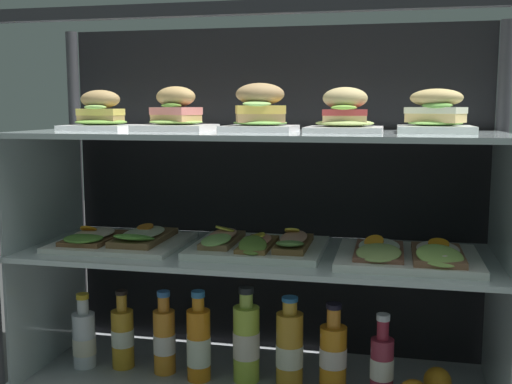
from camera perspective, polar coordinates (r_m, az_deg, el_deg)
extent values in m
cylinder|color=#333338|center=(2.01, -16.12, 0.02)|extent=(0.03, 0.03, 0.97)
cylinder|color=#333338|center=(1.79, 21.41, -1.15)|extent=(0.03, 0.03, 0.97)
cube|color=#333338|center=(1.36, -2.08, 16.56)|extent=(1.24, 0.03, 0.03)
cube|color=black|center=(1.81, 1.59, -0.03)|extent=(1.20, 0.01, 0.94)
cube|color=silver|center=(1.87, -18.47, -9.67)|extent=(0.01, 0.40, 0.34)
cube|color=silver|center=(1.64, 21.36, -12.28)|extent=(0.01, 0.40, 0.34)
cube|color=silver|center=(1.61, 0.00, -5.65)|extent=(1.22, 0.42, 0.01)
cube|color=silver|center=(1.80, -18.92, 0.35)|extent=(0.01, 0.40, 0.29)
cube|color=silver|center=(1.56, 21.95, -0.88)|extent=(0.01, 0.40, 0.29)
cube|color=silver|center=(1.56, 0.00, 5.32)|extent=(1.22, 0.42, 0.01)
cube|color=white|center=(1.76, -14.07, 5.80)|extent=(0.18, 0.18, 0.01)
ellipsoid|color=#68993C|center=(1.76, -14.09, 6.27)|extent=(0.14, 0.12, 0.02)
cube|color=tan|center=(1.75, -14.10, 6.59)|extent=(0.11, 0.07, 0.02)
cube|color=#DFC758|center=(1.75, -14.12, 7.16)|extent=(0.11, 0.08, 0.02)
ellipsoid|color=#90C15E|center=(1.73, -14.60, 7.57)|extent=(0.07, 0.03, 0.01)
ellipsoid|color=#9E7F4E|center=(1.75, -14.16, 8.28)|extent=(0.11, 0.08, 0.05)
cube|color=white|center=(1.67, -7.37, 5.91)|extent=(0.19, 0.19, 0.02)
ellipsoid|color=#85B350|center=(1.67, -7.38, 6.42)|extent=(0.14, 0.12, 0.01)
cube|color=tan|center=(1.67, -7.39, 6.77)|extent=(0.14, 0.12, 0.02)
cube|color=#E57E76|center=(1.67, -7.40, 7.41)|extent=(0.14, 0.12, 0.02)
ellipsoid|color=olive|center=(1.64, -7.82, 7.89)|extent=(0.08, 0.06, 0.02)
ellipsoid|color=tan|center=(1.67, -7.42, 8.69)|extent=(0.15, 0.13, 0.05)
cube|color=white|center=(1.61, 0.34, 5.89)|extent=(0.18, 0.18, 0.01)
ellipsoid|color=#74B150|center=(1.61, 0.34, 6.39)|extent=(0.14, 0.12, 0.01)
cube|color=tan|center=(1.61, 0.34, 6.83)|extent=(0.14, 0.12, 0.02)
cube|color=#E8C34E|center=(1.61, 0.34, 7.60)|extent=(0.14, 0.12, 0.02)
ellipsoid|color=#97CC69|center=(1.57, 0.04, 8.13)|extent=(0.08, 0.05, 0.02)
ellipsoid|color=#A07E51|center=(1.61, 0.35, 9.00)|extent=(0.15, 0.12, 0.06)
cube|color=white|center=(1.56, 8.16, 5.73)|extent=(0.19, 0.19, 0.01)
ellipsoid|color=#A6BF6A|center=(1.56, 8.17, 6.30)|extent=(0.14, 0.12, 0.02)
cube|color=#E1C580|center=(1.56, 8.18, 6.67)|extent=(0.11, 0.09, 0.02)
cube|color=#C53D3D|center=(1.56, 8.19, 7.27)|extent=(0.11, 0.09, 0.02)
ellipsoid|color=#89C548|center=(1.52, 8.09, 7.70)|extent=(0.07, 0.03, 0.02)
ellipsoid|color=tan|center=(1.56, 8.21, 8.55)|extent=(0.12, 0.09, 0.05)
cube|color=white|center=(1.57, 16.17, 5.58)|extent=(0.18, 0.18, 0.02)
ellipsoid|color=#8ACA5E|center=(1.57, 16.19, 6.12)|extent=(0.13, 0.11, 0.01)
cube|color=#E4C57A|center=(1.57, 16.20, 6.56)|extent=(0.15, 0.12, 0.02)
cube|color=beige|center=(1.57, 16.23, 7.24)|extent=(0.15, 0.13, 0.02)
ellipsoid|color=#67A846|center=(1.53, 16.33, 7.66)|extent=(0.08, 0.06, 0.02)
ellipsoid|color=tan|center=(1.57, 16.27, 8.33)|extent=(0.15, 0.13, 0.04)
cube|color=white|center=(1.71, -12.21, -4.56)|extent=(0.33, 0.28, 0.01)
cube|color=brown|center=(1.73, -14.69, -4.12)|extent=(0.12, 0.19, 0.01)
ellipsoid|color=#5F9C39|center=(1.67, -15.61, -4.12)|extent=(0.11, 0.11, 0.02)
ellipsoid|color=beige|center=(1.72, -14.70, -3.69)|extent=(0.10, 0.16, 0.01)
cylinder|color=orange|center=(1.73, -15.18, -3.32)|extent=(0.05, 0.04, 0.03)
cube|color=brown|center=(1.69, -10.26, -4.13)|extent=(0.12, 0.22, 0.02)
ellipsoid|color=#67B343|center=(1.63, -11.17, -4.12)|extent=(0.12, 0.13, 0.04)
ellipsoid|color=#E7F2C8|center=(1.69, -10.27, -3.66)|extent=(0.10, 0.18, 0.01)
cylinder|color=orange|center=(1.71, -10.16, -3.19)|extent=(0.06, 0.06, 0.01)
cube|color=white|center=(1.60, 0.19, -5.17)|extent=(0.33, 0.28, 0.02)
cube|color=brown|center=(1.62, -3.10, -4.44)|extent=(0.08, 0.20, 0.01)
ellipsoid|color=#95CD69|center=(1.56, -3.69, -4.42)|extent=(0.09, 0.11, 0.03)
ellipsoid|color=#E2A382|center=(1.62, -3.10, -3.93)|extent=(0.07, 0.16, 0.02)
cylinder|color=yellow|center=(1.64, -2.87, -3.40)|extent=(0.07, 0.07, 0.02)
cube|color=brown|center=(1.58, 0.16, -4.84)|extent=(0.08, 0.19, 0.01)
ellipsoid|color=olive|center=(1.52, -0.31, -4.90)|extent=(0.09, 0.11, 0.04)
ellipsoid|color=#F5A081|center=(1.57, 0.16, -4.44)|extent=(0.07, 0.15, 0.01)
cylinder|color=yellow|center=(1.57, 0.05, -4.12)|extent=(0.05, 0.06, 0.02)
cube|color=brown|center=(1.57, 3.49, -4.78)|extent=(0.08, 0.20, 0.02)
ellipsoid|color=#608E44|center=(1.51, 3.14, -4.76)|extent=(0.08, 0.11, 0.03)
ellipsoid|color=#DE9C82|center=(1.57, 3.50, -4.19)|extent=(0.07, 0.16, 0.02)
cylinder|color=yellow|center=(1.60, 3.35, -3.56)|extent=(0.04, 0.04, 0.02)
cube|color=white|center=(1.54, 13.79, -5.88)|extent=(0.33, 0.28, 0.02)
cube|color=brown|center=(1.53, 11.27, -5.36)|extent=(0.12, 0.21, 0.01)
ellipsoid|color=#9FBA64|center=(1.46, 11.22, -5.49)|extent=(0.12, 0.12, 0.03)
ellipsoid|color=silver|center=(1.53, 11.28, -4.89)|extent=(0.10, 0.17, 0.02)
cylinder|color=orange|center=(1.52, 10.81, -4.53)|extent=(0.06, 0.06, 0.03)
cube|color=brown|center=(1.51, 16.39, -5.57)|extent=(0.12, 0.21, 0.01)
ellipsoid|color=#96C359|center=(1.45, 16.57, -5.62)|extent=(0.13, 0.13, 0.04)
ellipsoid|color=silver|center=(1.51, 16.41, -5.03)|extent=(0.10, 0.17, 0.01)
cylinder|color=orange|center=(1.51, 16.48, -4.60)|extent=(0.05, 0.05, 0.02)
cylinder|color=white|center=(1.83, -15.55, -13.00)|extent=(0.06, 0.06, 0.15)
cylinder|color=#F1E5CF|center=(1.84, -15.53, -13.47)|extent=(0.06, 0.06, 0.05)
cylinder|color=white|center=(1.80, -15.66, -10.10)|extent=(0.03, 0.03, 0.04)
cylinder|color=gold|center=(1.79, -15.70, -9.23)|extent=(0.03, 0.03, 0.01)
cylinder|color=gold|center=(1.80, -12.14, -13.06)|extent=(0.06, 0.06, 0.16)
cylinder|color=white|center=(1.80, -12.15, -12.90)|extent=(0.06, 0.06, 0.05)
cylinder|color=gold|center=(1.77, -12.24, -9.91)|extent=(0.03, 0.03, 0.05)
cylinder|color=black|center=(1.76, -12.27, -9.01)|extent=(0.03, 0.03, 0.01)
cylinder|color=orange|center=(1.74, -8.43, -13.49)|extent=(0.06, 0.06, 0.17)
cylinder|color=white|center=(1.75, -8.43, -13.62)|extent=(0.06, 0.06, 0.05)
cylinder|color=orange|center=(1.71, -8.51, -10.14)|extent=(0.03, 0.03, 0.04)
cylinder|color=#346BB1|center=(1.70, -8.53, -9.25)|extent=(0.04, 0.04, 0.01)
cylinder|color=orange|center=(1.69, -5.30, -13.86)|extent=(0.06, 0.06, 0.19)
cylinder|color=silver|center=(1.69, -5.29, -14.37)|extent=(0.06, 0.06, 0.08)
cylinder|color=orange|center=(1.65, -5.35, -10.21)|extent=(0.03, 0.03, 0.04)
cylinder|color=teal|center=(1.64, -5.36, -9.33)|extent=(0.04, 0.04, 0.02)
cylinder|color=#BAD844|center=(1.68, -0.90, -13.81)|extent=(0.07, 0.07, 0.20)
cylinder|color=silver|center=(1.68, -0.90, -13.86)|extent=(0.07, 0.07, 0.07)
cylinder|color=#B1D151|center=(1.64, -0.91, -9.93)|extent=(0.04, 0.04, 0.04)
cylinder|color=black|center=(1.63, -0.91, -9.03)|extent=(0.04, 0.04, 0.02)
cylinder|color=gold|center=(1.66, 3.11, -14.25)|extent=(0.07, 0.07, 0.19)
cylinder|color=#EBE6CD|center=(1.66, 3.10, -14.78)|extent=(0.07, 0.07, 0.06)
cylinder|color=gold|center=(1.62, 3.14, -10.57)|extent=(0.04, 0.04, 0.03)
cylinder|color=#2769AB|center=(1.61, 3.14, -9.82)|extent=(0.04, 0.04, 0.01)
cylinder|color=orange|center=(1.65, 7.11, -14.95)|extent=(0.07, 0.07, 0.17)
cylinder|color=silver|center=(1.64, 7.11, -14.81)|extent=(0.07, 0.07, 0.05)
cylinder|color=orange|center=(1.61, 7.18, -11.42)|extent=(0.04, 0.04, 0.05)
cylinder|color=black|center=(1.60, 7.20, -10.38)|extent=(0.04, 0.04, 0.01)
cylinder|color=#9D2C42|center=(1.63, 11.52, -15.61)|extent=(0.06, 0.06, 0.15)
cylinder|color=white|center=(1.63, 11.52, -15.60)|extent=(0.06, 0.06, 0.05)
cylinder|color=#A2263C|center=(1.59, 11.61, -12.32)|extent=(0.03, 0.03, 0.05)
cylinder|color=silver|center=(1.58, 11.65, -11.23)|extent=(0.03, 0.03, 0.02)
sphere|color=orange|center=(1.69, 16.37, -16.35)|extent=(0.07, 0.07, 0.07)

